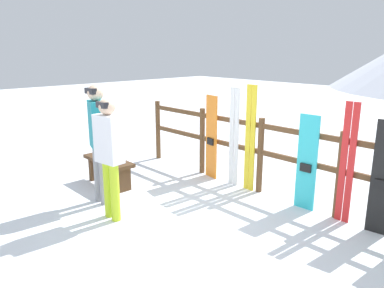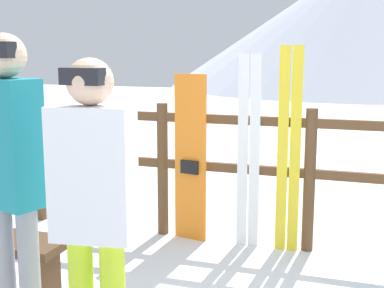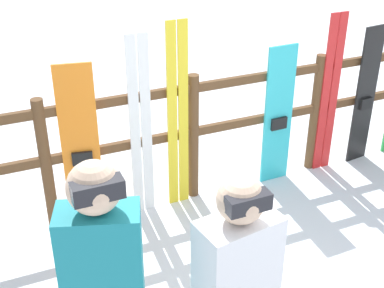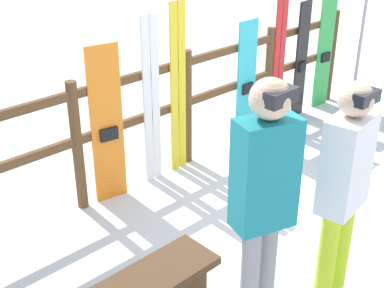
# 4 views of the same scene
# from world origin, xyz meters

# --- Properties ---
(fence) EXTENTS (5.51, 0.10, 1.25)m
(fence) POSITION_xyz_m (0.00, 1.85, 0.74)
(fence) COLOR brown
(fence) RESTS_ON ground
(snowboard_orange) EXTENTS (0.31, 0.10, 1.52)m
(snowboard_orange) POSITION_xyz_m (-1.06, 1.79, 0.76)
(snowboard_orange) COLOR orange
(snowboard_orange) RESTS_ON ground
(ski_pair_white) EXTENTS (0.20, 0.02, 1.70)m
(ski_pair_white) POSITION_xyz_m (-0.52, 1.79, 0.85)
(ski_pair_white) COLOR white
(ski_pair_white) RESTS_ON ground
(ski_pair_yellow) EXTENTS (0.19, 0.02, 1.77)m
(ski_pair_yellow) POSITION_xyz_m (-0.18, 1.79, 0.88)
(ski_pair_yellow) COLOR yellow
(ski_pair_yellow) RESTS_ON ground
(snowboard_cyan) EXTENTS (0.31, 0.06, 1.42)m
(snowboard_cyan) POSITION_xyz_m (0.87, 1.79, 0.71)
(snowboard_cyan) COLOR #2DBFCC
(snowboard_cyan) RESTS_ON ground
(ski_pair_red) EXTENTS (0.19, 0.02, 1.66)m
(ski_pair_red) POSITION_xyz_m (1.46, 1.79, 0.83)
(ski_pair_red) COLOR red
(ski_pair_red) RESTS_ON ground
(snowboard_black_stripe) EXTENTS (0.27, 0.08, 1.49)m
(snowboard_black_stripe) POSITION_xyz_m (1.92, 1.79, 0.74)
(snowboard_black_stripe) COLOR black
(snowboard_black_stripe) RESTS_ON ground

